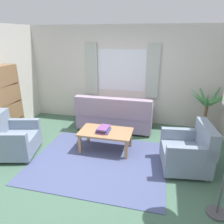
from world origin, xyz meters
The scene contains 11 objects.
ground_plane centered at (0.00, 0.00, 0.00)m, with size 6.24×6.24×0.00m, color #476B56.
wall_back centered at (0.00, 2.26, 1.30)m, with size 5.32×0.12×2.60m, color silver.
window_with_curtains centered at (0.00, 2.18, 1.45)m, with size 1.98×0.07×1.40m.
area_rug centered at (0.00, 0.00, 0.01)m, with size 2.58×2.08×0.01m, color #4C5684.
couch centered at (-0.04, 1.57, 0.37)m, with size 1.90×0.82×0.92m.
armchair_left centered at (-1.80, -0.14, 0.35)m, with size 1.00×1.01×0.88m.
armchair_right centered at (1.66, 0.19, 0.35)m, with size 0.92×0.94×0.88m.
coffee_table centered at (0.01, 0.49, 0.38)m, with size 1.10×0.64×0.44m.
book_stack_on_table centered at (-0.03, 0.47, 0.49)m, with size 0.28×0.35×0.10m.
potted_plant centered at (2.18, 1.77, 0.62)m, with size 1.07×1.17×1.25m.
bookshelf centered at (-2.35, 0.45, 0.78)m, with size 0.30×0.94×1.72m.
Camera 1 is at (1.10, -3.41, 2.36)m, focal length 33.95 mm.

